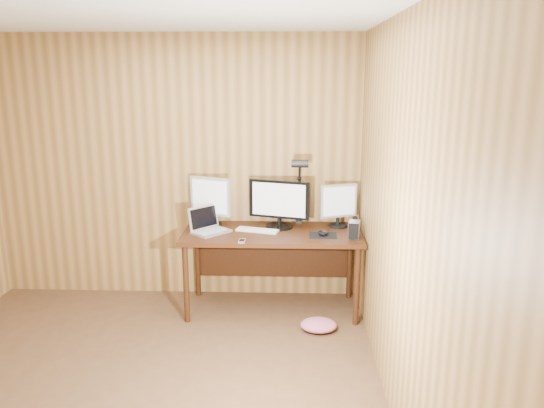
# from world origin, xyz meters

# --- Properties ---
(room_shell) EXTENTS (4.00, 4.00, 4.00)m
(room_shell) POSITION_xyz_m (0.00, 0.00, 1.25)
(room_shell) COLOR brown
(room_shell) RESTS_ON ground
(desk) EXTENTS (1.60, 0.70, 0.75)m
(desk) POSITION_xyz_m (0.93, 1.70, 0.63)
(desk) COLOR #34190A
(desk) RESTS_ON floor
(monitor_center) EXTENTS (0.56, 0.25, 0.44)m
(monitor_center) POSITION_xyz_m (0.99, 1.77, 0.98)
(monitor_center) COLOR black
(monitor_center) RESTS_ON desk
(monitor_left) EXTENTS (0.39, 0.19, 0.46)m
(monitor_left) POSITION_xyz_m (0.35, 1.81, 1.00)
(monitor_left) COLOR black
(monitor_left) RESTS_ON desk
(monitor_right) EXTENTS (0.35, 0.17, 0.40)m
(monitor_right) POSITION_xyz_m (1.53, 1.81, 0.97)
(monitor_right) COLOR black
(monitor_right) RESTS_ON desk
(laptop) EXTENTS (0.39, 0.40, 0.23)m
(laptop) POSITION_xyz_m (0.35, 1.61, 0.81)
(laptop) COLOR silver
(laptop) RESTS_ON desk
(keyboard) EXTENTS (0.40, 0.21, 0.02)m
(keyboard) POSITION_xyz_m (0.80, 1.65, 0.76)
(keyboard) COLOR silver
(keyboard) RESTS_ON desk
(mousepad) EXTENTS (0.25, 0.20, 0.00)m
(mousepad) POSITION_xyz_m (1.38, 1.53, 0.75)
(mousepad) COLOR black
(mousepad) RESTS_ON desk
(mouse) EXTENTS (0.08, 0.12, 0.04)m
(mouse) POSITION_xyz_m (1.38, 1.53, 0.77)
(mouse) COLOR black
(mouse) RESTS_ON mousepad
(hard_drive) EXTENTS (0.12, 0.15, 0.15)m
(hard_drive) POSITION_xyz_m (1.65, 1.48, 0.82)
(hard_drive) COLOR silver
(hard_drive) RESTS_ON desk
(phone) EXTENTS (0.06, 0.11, 0.02)m
(phone) POSITION_xyz_m (0.68, 1.33, 0.76)
(phone) COLOR silver
(phone) RESTS_ON desk
(speaker) EXTENTS (0.05, 0.05, 0.11)m
(speaker) POSITION_xyz_m (1.69, 1.78, 0.80)
(speaker) COLOR black
(speaker) RESTS_ON desk
(desk_lamp) EXTENTS (0.15, 0.22, 0.67)m
(desk_lamp) POSITION_xyz_m (1.17, 1.85, 1.17)
(desk_lamp) COLOR black
(desk_lamp) RESTS_ON desk
(fabric_pile) EXTENTS (0.37, 0.33, 0.10)m
(fabric_pile) POSITION_xyz_m (1.34, 1.21, 0.05)
(fabric_pile) COLOR #C9617E
(fabric_pile) RESTS_ON floor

